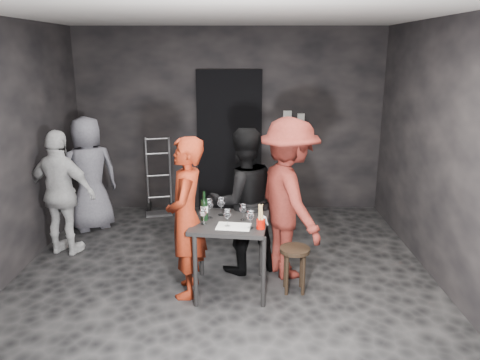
{
  "coord_description": "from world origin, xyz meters",
  "views": [
    {
      "loc": [
        0.21,
        -4.41,
        2.36
      ],
      "look_at": [
        0.17,
        0.25,
        1.07
      ],
      "focal_mm": 35.0,
      "sensor_mm": 36.0,
      "label": 1
    }
  ],
  "objects_px": {
    "hand_truck": "(159,199)",
    "server_red": "(186,213)",
    "man_maroon": "(289,188)",
    "tasting_table": "(230,230)",
    "bystander_cream": "(62,193)",
    "bystander_grey": "(89,172)",
    "stool": "(295,258)",
    "wine_bottle": "(204,209)",
    "breadstick_cup": "(261,217)",
    "woman_black": "(243,197)"
  },
  "relations": [
    {
      "from": "server_red",
      "to": "bystander_grey",
      "type": "xyz_separation_m",
      "value": [
        -1.51,
        1.76,
        -0.05
      ]
    },
    {
      "from": "tasting_table",
      "to": "wine_bottle",
      "type": "xyz_separation_m",
      "value": [
        -0.25,
        0.02,
        0.21
      ]
    },
    {
      "from": "wine_bottle",
      "to": "breadstick_cup",
      "type": "relative_size",
      "value": 1.17
    },
    {
      "from": "woman_black",
      "to": "server_red",
      "type": "bearing_deg",
      "value": 23.63
    },
    {
      "from": "hand_truck",
      "to": "stool",
      "type": "relative_size",
      "value": 2.43
    },
    {
      "from": "tasting_table",
      "to": "woman_black",
      "type": "distance_m",
      "value": 0.53
    },
    {
      "from": "bystander_cream",
      "to": "bystander_grey",
      "type": "xyz_separation_m",
      "value": [
        0.07,
        0.8,
        0.05
      ]
    },
    {
      "from": "bystander_grey",
      "to": "breadstick_cup",
      "type": "bearing_deg",
      "value": 105.64
    },
    {
      "from": "stool",
      "to": "wine_bottle",
      "type": "xyz_separation_m",
      "value": [
        -0.9,
        0.03,
        0.5
      ]
    },
    {
      "from": "hand_truck",
      "to": "bystander_grey",
      "type": "relative_size",
      "value": 0.72
    },
    {
      "from": "server_red",
      "to": "breadstick_cup",
      "type": "distance_m",
      "value": 0.74
    },
    {
      "from": "woman_black",
      "to": "breadstick_cup",
      "type": "bearing_deg",
      "value": 83.66
    },
    {
      "from": "woman_black",
      "to": "wine_bottle",
      "type": "xyz_separation_m",
      "value": [
        -0.38,
        -0.46,
        0.02
      ]
    },
    {
      "from": "hand_truck",
      "to": "stool",
      "type": "xyz_separation_m",
      "value": [
        1.77,
        -2.36,
        0.15
      ]
    },
    {
      "from": "woman_black",
      "to": "man_maroon",
      "type": "distance_m",
      "value": 0.51
    },
    {
      "from": "bystander_grey",
      "to": "wine_bottle",
      "type": "bearing_deg",
      "value": 101.18
    },
    {
      "from": "hand_truck",
      "to": "man_maroon",
      "type": "distance_m",
      "value": 2.73
    },
    {
      "from": "stool",
      "to": "man_maroon",
      "type": "bearing_deg",
      "value": 95.59
    },
    {
      "from": "stool",
      "to": "bystander_grey",
      "type": "xyz_separation_m",
      "value": [
        -2.58,
        1.72,
        0.43
      ]
    },
    {
      "from": "bystander_cream",
      "to": "woman_black",
      "type": "bearing_deg",
      "value": -175.71
    },
    {
      "from": "woman_black",
      "to": "breadstick_cup",
      "type": "relative_size",
      "value": 6.7
    },
    {
      "from": "bystander_cream",
      "to": "tasting_table",
      "type": "bearing_deg",
      "value": 171.35
    },
    {
      "from": "wine_bottle",
      "to": "bystander_cream",
      "type": "bearing_deg",
      "value": 153.13
    },
    {
      "from": "stool",
      "to": "wine_bottle",
      "type": "height_order",
      "value": "wine_bottle"
    },
    {
      "from": "tasting_table",
      "to": "man_maroon",
      "type": "height_order",
      "value": "man_maroon"
    },
    {
      "from": "wine_bottle",
      "to": "man_maroon",
      "type": "bearing_deg",
      "value": 22.72
    },
    {
      "from": "bystander_grey",
      "to": "wine_bottle",
      "type": "xyz_separation_m",
      "value": [
        1.68,
        -1.69,
        0.07
      ]
    },
    {
      "from": "tasting_table",
      "to": "breadstick_cup",
      "type": "bearing_deg",
      "value": -35.53
    },
    {
      "from": "stool",
      "to": "breadstick_cup",
      "type": "relative_size",
      "value": 1.86
    },
    {
      "from": "server_red",
      "to": "man_maroon",
      "type": "xyz_separation_m",
      "value": [
        1.03,
        0.43,
        0.13
      ]
    },
    {
      "from": "server_red",
      "to": "breadstick_cup",
      "type": "height_order",
      "value": "server_red"
    },
    {
      "from": "breadstick_cup",
      "to": "server_red",
      "type": "bearing_deg",
      "value": 167.59
    },
    {
      "from": "bystander_cream",
      "to": "server_red",
      "type": "bearing_deg",
      "value": 164.45
    },
    {
      "from": "bystander_cream",
      "to": "bystander_grey",
      "type": "distance_m",
      "value": 0.81
    },
    {
      "from": "hand_truck",
      "to": "server_red",
      "type": "relative_size",
      "value": 0.68
    },
    {
      "from": "server_red",
      "to": "bystander_cream",
      "type": "bearing_deg",
      "value": -120.37
    },
    {
      "from": "tasting_table",
      "to": "bystander_cream",
      "type": "xyz_separation_m",
      "value": [
        -2.0,
        0.9,
        0.09
      ]
    },
    {
      "from": "tasting_table",
      "to": "bystander_cream",
      "type": "height_order",
      "value": "bystander_cream"
    },
    {
      "from": "hand_truck",
      "to": "server_red",
      "type": "height_order",
      "value": "server_red"
    },
    {
      "from": "tasting_table",
      "to": "wine_bottle",
      "type": "distance_m",
      "value": 0.33
    },
    {
      "from": "hand_truck",
      "to": "breadstick_cup",
      "type": "bearing_deg",
      "value": -73.3
    },
    {
      "from": "bystander_grey",
      "to": "server_red",
      "type": "bearing_deg",
      "value": 96.99
    },
    {
      "from": "tasting_table",
      "to": "breadstick_cup",
      "type": "distance_m",
      "value": 0.42
    },
    {
      "from": "woman_black",
      "to": "breadstick_cup",
      "type": "distance_m",
      "value": 0.71
    },
    {
      "from": "woman_black",
      "to": "bystander_grey",
      "type": "distance_m",
      "value": 2.4
    },
    {
      "from": "tasting_table",
      "to": "wine_bottle",
      "type": "bearing_deg",
      "value": 176.32
    },
    {
      "from": "stool",
      "to": "man_maroon",
      "type": "relative_size",
      "value": 0.24
    },
    {
      "from": "hand_truck",
      "to": "wine_bottle",
      "type": "height_order",
      "value": "hand_truck"
    },
    {
      "from": "woman_black",
      "to": "bystander_grey",
      "type": "bearing_deg",
      "value": -51.18
    },
    {
      "from": "man_maroon",
      "to": "breadstick_cup",
      "type": "bearing_deg",
      "value": 129.22
    }
  ]
}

